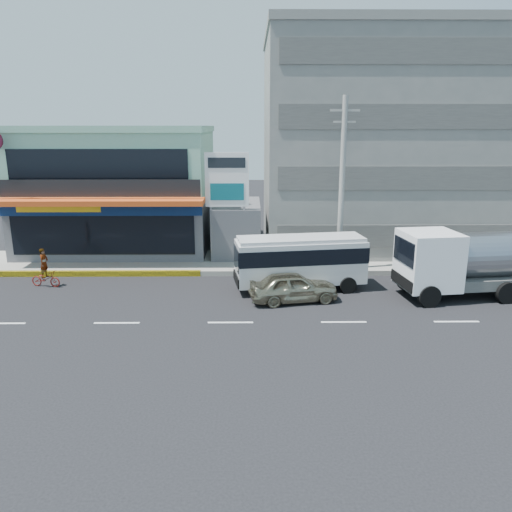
% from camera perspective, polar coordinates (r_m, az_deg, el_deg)
% --- Properties ---
extents(ground, '(120.00, 120.00, 0.00)m').
position_cam_1_polar(ground, '(22.16, -2.93, -7.61)').
color(ground, black).
rests_on(ground, ground).
extents(sidewalk, '(70.00, 5.00, 0.30)m').
position_cam_1_polar(sidewalk, '(31.37, 6.92, -0.68)').
color(sidewalk, gray).
rests_on(sidewalk, ground).
extents(shop_building, '(12.40, 11.70, 8.00)m').
position_cam_1_polar(shop_building, '(35.84, -15.11, 7.11)').
color(shop_building, '#49494F').
rests_on(shop_building, ground).
extents(concrete_building, '(16.00, 12.00, 14.00)m').
position_cam_1_polar(concrete_building, '(36.66, 14.08, 12.05)').
color(concrete_building, gray).
rests_on(concrete_building, ground).
extents(gap_structure, '(3.00, 6.00, 3.50)m').
position_cam_1_polar(gap_structure, '(33.17, -2.16, 3.10)').
color(gap_structure, '#49494F').
rests_on(gap_structure, ground).
extents(satellite_dish, '(1.50, 1.50, 0.15)m').
position_cam_1_polar(satellite_dish, '(31.87, -2.24, 5.95)').
color(satellite_dish, slate).
rests_on(satellite_dish, gap_structure).
extents(billboard, '(2.60, 0.18, 6.90)m').
position_cam_1_polar(billboard, '(29.92, -3.33, 7.99)').
color(billboard, gray).
rests_on(billboard, ground).
extents(utility_pole_near, '(1.60, 0.30, 10.00)m').
position_cam_1_polar(utility_pole_near, '(28.53, 9.78, 7.93)').
color(utility_pole_near, '#999993').
rests_on(utility_pole_near, ground).
extents(minibus, '(6.98, 3.14, 2.82)m').
position_cam_1_polar(minibus, '(26.15, 5.08, -0.26)').
color(minibus, silver).
rests_on(minibus, ground).
extents(sedan, '(4.58, 2.51, 1.47)m').
position_cam_1_polar(sedan, '(24.56, 4.32, -3.54)').
color(sedan, tan).
rests_on(sedan, ground).
extents(tanker_truck, '(8.85, 3.69, 3.39)m').
position_cam_1_polar(tanker_truck, '(27.32, 24.03, -0.55)').
color(tanker_truck, white).
rests_on(tanker_truck, ground).
extents(motorcycle_rider, '(1.72, 0.88, 2.10)m').
position_cam_1_polar(motorcycle_rider, '(29.01, -22.95, -1.92)').
color(motorcycle_rider, '#63130E').
rests_on(motorcycle_rider, ground).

